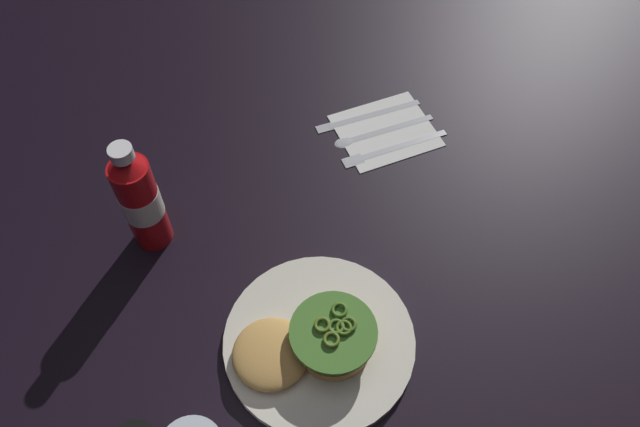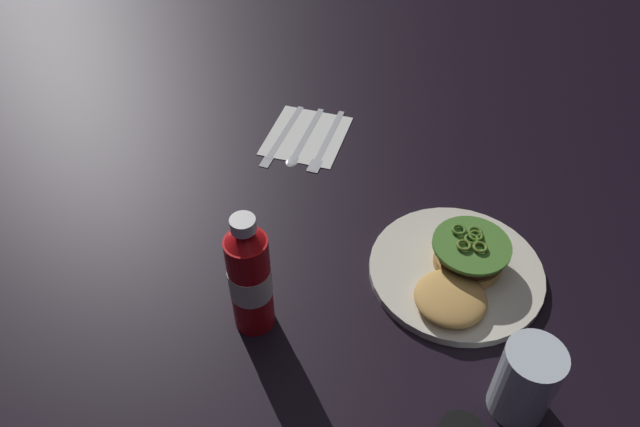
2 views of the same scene
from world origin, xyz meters
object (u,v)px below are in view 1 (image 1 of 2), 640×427
at_px(ketchup_bottle, 140,200).
at_px(spoon_utensil, 371,133).
at_px(dinner_plate, 319,341).
at_px(fork_utensil, 387,149).
at_px(napkin, 385,130).
at_px(burger_sandwich, 310,343).
at_px(butter_knife, 362,116).

height_order(ketchup_bottle, spoon_utensil, ketchup_bottle).
xyz_separation_m(dinner_plate, fork_utensil, (-0.24, -0.29, -0.00)).
bearing_deg(dinner_plate, ketchup_bottle, -55.59).
xyz_separation_m(napkin, fork_utensil, (0.02, 0.04, 0.00)).
xyz_separation_m(burger_sandwich, spoon_utensil, (-0.24, -0.35, -0.03)).
distance_m(spoon_utensil, fork_utensil, 0.05).
relative_size(dinner_plate, ketchup_bottle, 1.29).
relative_size(spoon_utensil, fork_utensil, 0.96).
xyz_separation_m(butter_knife, fork_utensil, (-0.01, 0.09, 0.00)).
bearing_deg(dinner_plate, napkin, -127.09).
distance_m(napkin, butter_knife, 0.05).
bearing_deg(dinner_plate, spoon_utensil, -123.79).
bearing_deg(ketchup_bottle, napkin, -170.18).
bearing_deg(fork_utensil, burger_sandwich, 50.06).
height_order(dinner_plate, ketchup_bottle, ketchup_bottle).
relative_size(dinner_plate, napkin, 1.61).
distance_m(burger_sandwich, ketchup_bottle, 0.32).
height_order(dinner_plate, fork_utensil, dinner_plate).
distance_m(dinner_plate, burger_sandwich, 0.03).
bearing_deg(butter_knife, fork_utensil, 95.90).
relative_size(burger_sandwich, ketchup_bottle, 0.94).
distance_m(ketchup_bottle, spoon_utensil, 0.42).
xyz_separation_m(napkin, butter_knife, (0.03, -0.04, 0.00)).
distance_m(burger_sandwich, fork_utensil, 0.40).
bearing_deg(spoon_utensil, burger_sandwich, 55.08).
distance_m(butter_knife, spoon_utensil, 0.04).
bearing_deg(burger_sandwich, ketchup_bottle, -58.96).
distance_m(dinner_plate, napkin, 0.42).
bearing_deg(spoon_utensil, napkin, -179.62).
xyz_separation_m(burger_sandwich, napkin, (-0.27, -0.35, -0.03)).
distance_m(dinner_plate, spoon_utensil, 0.41).
bearing_deg(butter_knife, dinner_plate, 59.13).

